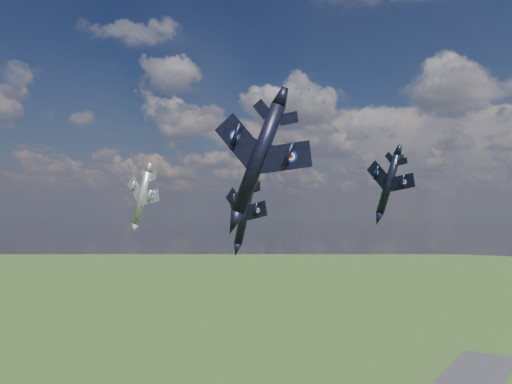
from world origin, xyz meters
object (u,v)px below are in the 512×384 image
Objects in this scene: jet_left_silver at (142,198)px; jet_right_navy at (258,159)px; jet_high_navy at (389,184)px; jet_lead_navy at (245,213)px.

jet_right_navy is at bearing -26.66° from jet_left_silver.
jet_left_silver is (-44.52, -21.27, -2.40)m from jet_high_navy.
jet_high_navy is (18.75, 20.91, 5.48)m from jet_lead_navy.
jet_high_navy reaches higher than jet_left_silver.
jet_lead_navy is 1.01× the size of jet_left_silver.
jet_right_navy is (23.63, -30.68, 5.12)m from jet_lead_navy.
jet_high_navy reaches higher than jet_lead_navy.
jet_lead_navy is 28.61m from jet_high_navy.
jet_high_navy is 1.03× the size of jet_left_silver.
jet_high_navy is 49.39m from jet_left_silver.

